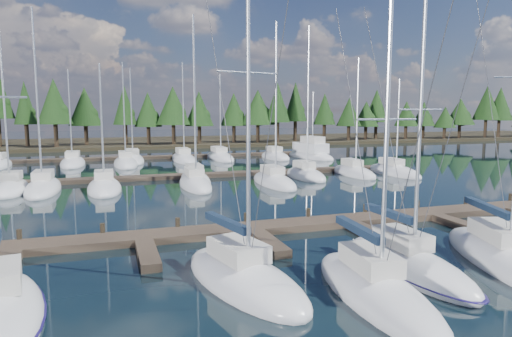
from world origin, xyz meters
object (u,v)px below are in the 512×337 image
object	(u,v)px
front_sailboat_3	(374,291)
motor_yacht_right	(310,154)
front_sailboat_2	(243,278)
front_sailboat_5	(503,258)
main_dock	(255,231)
front_sailboat_4	(407,265)

from	to	relation	value
front_sailboat_3	motor_yacht_right	bearing A→B (deg)	67.76
front_sailboat_2	front_sailboat_5	world-z (taller)	front_sailboat_2
front_sailboat_5	motor_yacht_right	bearing A→B (deg)	75.78
main_dock	front_sailboat_4	bearing A→B (deg)	-59.07
main_dock	front_sailboat_4	size ratio (longest dim) A/B	3.51
front_sailboat_5	front_sailboat_4	bearing A→B (deg)	172.90
front_sailboat_2	front_sailboat_4	world-z (taller)	front_sailboat_2
front_sailboat_3	front_sailboat_5	distance (m)	7.75
front_sailboat_2	front_sailboat_5	size ratio (longest dim) A/B	1.00
front_sailboat_3	front_sailboat_4	world-z (taller)	front_sailboat_4
front_sailboat_2	front_sailboat_5	bearing A→B (deg)	-6.00
main_dock	front_sailboat_5	world-z (taller)	front_sailboat_5
front_sailboat_2	main_dock	bearing A→B (deg)	68.41
front_sailboat_5	motor_yacht_right	world-z (taller)	front_sailboat_5
front_sailboat_3	front_sailboat_4	size ratio (longest dim) A/B	0.95
front_sailboat_4	main_dock	bearing A→B (deg)	120.93
front_sailboat_2	front_sailboat_4	xyz separation A→B (m)	(7.16, -0.66, -0.02)
motor_yacht_right	main_dock	bearing A→B (deg)	-119.07
main_dock	front_sailboat_5	xyz separation A→B (m)	(9.15, -8.04, 0.09)
motor_yacht_right	front_sailboat_5	bearing A→B (deg)	-104.22
main_dock	motor_yacht_right	bearing A→B (deg)	60.93
front_sailboat_5	motor_yacht_right	xyz separation A→B (m)	(11.40, 45.01, 0.26)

